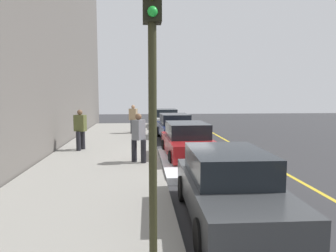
{
  "coord_description": "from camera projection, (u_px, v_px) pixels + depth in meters",
  "views": [
    {
      "loc": [
        13.13,
        -1.71,
        2.74
      ],
      "look_at": [
        -0.39,
        -0.56,
        1.31
      ],
      "focal_mm": 33.27,
      "sensor_mm": 36.0,
      "label": 1
    }
  ],
  "objects": [
    {
      "name": "parked_car_charcoal",
      "position": [
        229.0,
        186.0,
        6.68
      ],
      "size": [
        4.41,
        1.96,
        1.51
      ],
      "color": "black",
      "rests_on": "ground"
    },
    {
      "name": "lane_stripe_centre",
      "position": [
        254.0,
        156.0,
        13.71
      ],
      "size": [
        28.0,
        0.14,
        0.01
      ],
      "primitive_type": "cube",
      "color": "gold",
      "rests_on": "ground"
    },
    {
      "name": "pedestrian_tan_coat",
      "position": [
        133.0,
        118.0,
        20.22
      ],
      "size": [
        0.58,
        0.58,
        1.84
      ],
      "color": "black",
      "rests_on": "sidewalk"
    },
    {
      "name": "sidewalk",
      "position": [
        104.0,
        157.0,
        13.16
      ],
      "size": [
        28.0,
        4.6,
        0.15
      ],
      "primitive_type": "cube",
      "color": "gray",
      "rests_on": "ground"
    },
    {
      "name": "parked_car_navy",
      "position": [
        175.0,
        127.0,
        18.46
      ],
      "size": [
        4.49,
        2.02,
        1.51
      ],
      "color": "black",
      "rests_on": "ground"
    },
    {
      "name": "parked_car_red",
      "position": [
        188.0,
        141.0,
        12.97
      ],
      "size": [
        4.44,
        1.99,
        1.51
      ],
      "color": "black",
      "rests_on": "ground"
    },
    {
      "name": "rolling_suitcase",
      "position": [
        136.0,
        128.0,
        20.82
      ],
      "size": [
        0.34,
        0.22,
        0.95
      ],
      "color": "black",
      "rests_on": "sidewalk"
    },
    {
      "name": "traffic_light_pole",
      "position": [
        152.0,
        72.0,
        4.39
      ],
      "size": [
        0.35,
        0.26,
        4.26
      ],
      "color": "#2D2D19",
      "rests_on": "sidewalk"
    },
    {
      "name": "pedestrian_grey_coat",
      "position": [
        139.0,
        136.0,
        11.64
      ],
      "size": [
        0.59,
        0.55,
        1.85
      ],
      "color": "black",
      "rests_on": "sidewalk"
    },
    {
      "name": "parked_car_white",
      "position": [
        166.0,
        119.0,
        24.47
      ],
      "size": [
        4.7,
        1.93,
        1.51
      ],
      "color": "black",
      "rests_on": "ground"
    },
    {
      "name": "pedestrian_olive_coat",
      "position": [
        80.0,
        129.0,
        14.2
      ],
      "size": [
        0.59,
        0.57,
        1.85
      ],
      "color": "black",
      "rests_on": "sidewalk"
    },
    {
      "name": "ground_plane",
      "position": [
        182.0,
        157.0,
        13.45
      ],
      "size": [
        56.0,
        56.0,
        0.0
      ],
      "primitive_type": "plane",
      "color": "#333335"
    },
    {
      "name": "snow_bank_curb",
      "position": [
        169.0,
        163.0,
        11.8
      ],
      "size": [
        5.05,
        0.56,
        0.22
      ],
      "primitive_type": "cube",
      "color": "white",
      "rests_on": "ground"
    }
  ]
}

